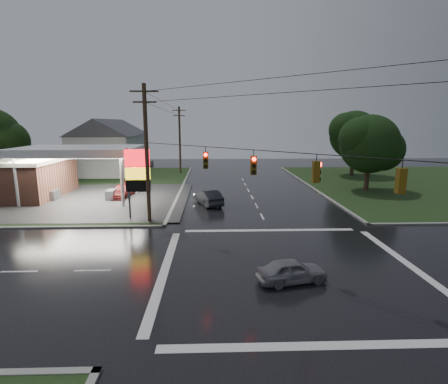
{
  "coord_description": "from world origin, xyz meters",
  "views": [
    {
      "loc": [
        -4.29,
        -18.34,
        8.07
      ],
      "look_at": [
        -3.46,
        6.99,
        3.0
      ],
      "focal_mm": 28.0,
      "sensor_mm": 36.0,
      "label": 1
    }
  ],
  "objects_px": {
    "utility_pole_n": "(180,139)",
    "tree_ne_far": "(355,135)",
    "tree_ne_near": "(371,144)",
    "car_north": "(208,197)",
    "pylon_sign": "(138,172)",
    "house_far": "(118,142)",
    "car_crossing": "(292,271)",
    "gas_station": "(15,174)",
    "house_near": "(104,147)",
    "utility_pole_nw": "(147,153)",
    "car_pump": "(122,191)"
  },
  "relations": [
    {
      "from": "utility_pole_n",
      "to": "tree_ne_far",
      "type": "bearing_deg",
      "value": -8.55
    },
    {
      "from": "tree_ne_near",
      "to": "car_north",
      "type": "bearing_deg",
      "value": -161.3
    },
    {
      "from": "pylon_sign",
      "to": "utility_pole_n",
      "type": "distance_m",
      "value": 27.56
    },
    {
      "from": "house_far",
      "to": "car_crossing",
      "type": "height_order",
      "value": "house_far"
    },
    {
      "from": "gas_station",
      "to": "tree_ne_far",
      "type": "relative_size",
      "value": 2.67
    },
    {
      "from": "house_near",
      "to": "tree_ne_far",
      "type": "relative_size",
      "value": 1.13
    },
    {
      "from": "tree_ne_near",
      "to": "car_north",
      "type": "xyz_separation_m",
      "value": [
        -18.88,
        -6.39,
        -4.8
      ]
    },
    {
      "from": "utility_pole_nw",
      "to": "car_crossing",
      "type": "xyz_separation_m",
      "value": [
        9.23,
        -11.25,
        -5.11
      ]
    },
    {
      "from": "gas_station",
      "to": "car_crossing",
      "type": "xyz_separation_m",
      "value": [
        25.41,
        -21.45,
        -1.93
      ]
    },
    {
      "from": "house_far",
      "to": "car_pump",
      "type": "bearing_deg",
      "value": -74.86
    },
    {
      "from": "utility_pole_nw",
      "to": "tree_ne_far",
      "type": "distance_m",
      "value": 36.2
    },
    {
      "from": "gas_station",
      "to": "house_far",
      "type": "bearing_deg",
      "value": 82.5
    },
    {
      "from": "tree_ne_near",
      "to": "utility_pole_nw",
      "type": "bearing_deg",
      "value": -152.14
    },
    {
      "from": "utility_pole_nw",
      "to": "car_north",
      "type": "relative_size",
      "value": 2.37
    },
    {
      "from": "house_near",
      "to": "car_crossing",
      "type": "height_order",
      "value": "house_near"
    },
    {
      "from": "tree_ne_near",
      "to": "tree_ne_far",
      "type": "height_order",
      "value": "tree_ne_far"
    },
    {
      "from": "pylon_sign",
      "to": "house_far",
      "type": "relative_size",
      "value": 0.54
    },
    {
      "from": "tree_ne_far",
      "to": "house_far",
      "type": "bearing_deg",
      "value": 160.29
    },
    {
      "from": "utility_pole_n",
      "to": "car_crossing",
      "type": "bearing_deg",
      "value": -76.92
    },
    {
      "from": "utility_pole_nw",
      "to": "house_far",
      "type": "distance_m",
      "value": 40.48
    },
    {
      "from": "house_far",
      "to": "car_crossing",
      "type": "relative_size",
      "value": 3.07
    },
    {
      "from": "pylon_sign",
      "to": "house_near",
      "type": "height_order",
      "value": "house_near"
    },
    {
      "from": "gas_station",
      "to": "car_pump",
      "type": "bearing_deg",
      "value": -1.19
    },
    {
      "from": "utility_pole_nw",
      "to": "tree_ne_far",
      "type": "xyz_separation_m",
      "value": [
        26.65,
        24.49,
        0.46
      ]
    },
    {
      "from": "utility_pole_nw",
      "to": "car_north",
      "type": "distance_m",
      "value": 9.19
    },
    {
      "from": "utility_pole_nw",
      "to": "tree_ne_near",
      "type": "height_order",
      "value": "utility_pole_nw"
    },
    {
      "from": "pylon_sign",
      "to": "car_north",
      "type": "bearing_deg",
      "value": 41.54
    },
    {
      "from": "tree_ne_near",
      "to": "tree_ne_far",
      "type": "distance_m",
      "value": 12.39
    },
    {
      "from": "utility_pole_n",
      "to": "car_pump",
      "type": "relative_size",
      "value": 2.21
    },
    {
      "from": "gas_station",
      "to": "tree_ne_far",
      "type": "distance_m",
      "value": 45.29
    },
    {
      "from": "tree_ne_far",
      "to": "car_north",
      "type": "relative_size",
      "value": 2.11
    },
    {
      "from": "tree_ne_far",
      "to": "car_north",
      "type": "bearing_deg",
      "value": -139.97
    },
    {
      "from": "car_north",
      "to": "car_pump",
      "type": "xyz_separation_m",
      "value": [
        -9.48,
        3.86,
        -0.07
      ]
    },
    {
      "from": "pylon_sign",
      "to": "tree_ne_near",
      "type": "bearing_deg",
      "value": 25.01
    },
    {
      "from": "tree_ne_far",
      "to": "car_crossing",
      "type": "relative_size",
      "value": 2.72
    },
    {
      "from": "utility_pole_nw",
      "to": "tree_ne_far",
      "type": "relative_size",
      "value": 1.12
    },
    {
      "from": "pylon_sign",
      "to": "tree_ne_far",
      "type": "bearing_deg",
      "value": 40.35
    },
    {
      "from": "gas_station",
      "to": "car_pump",
      "type": "xyz_separation_m",
      "value": [
        11.45,
        -0.24,
        -1.86
      ]
    },
    {
      "from": "utility_pole_nw",
      "to": "car_pump",
      "type": "bearing_deg",
      "value": 115.39
    },
    {
      "from": "car_pump",
      "to": "pylon_sign",
      "type": "bearing_deg",
      "value": -61.23
    },
    {
      "from": "utility_pole_n",
      "to": "tree_ne_far",
      "type": "xyz_separation_m",
      "value": [
        26.65,
        -4.01,
        0.71
      ]
    },
    {
      "from": "gas_station",
      "to": "house_near",
      "type": "distance_m",
      "value": 17.07
    },
    {
      "from": "tree_ne_near",
      "to": "tree_ne_far",
      "type": "relative_size",
      "value": 0.92
    },
    {
      "from": "car_crossing",
      "to": "car_pump",
      "type": "distance_m",
      "value": 25.39
    },
    {
      "from": "tree_ne_near",
      "to": "car_pump",
      "type": "distance_m",
      "value": 28.89
    },
    {
      "from": "utility_pole_n",
      "to": "tree_ne_near",
      "type": "bearing_deg",
      "value": -34.1
    },
    {
      "from": "gas_station",
      "to": "house_near",
      "type": "bearing_deg",
      "value": 73.83
    },
    {
      "from": "tree_ne_far",
      "to": "car_north",
      "type": "height_order",
      "value": "tree_ne_far"
    },
    {
      "from": "utility_pole_n",
      "to": "car_crossing",
      "type": "relative_size",
      "value": 2.92
    },
    {
      "from": "car_pump",
      "to": "tree_ne_far",
      "type": "bearing_deg",
      "value": 31.05
    }
  ]
}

